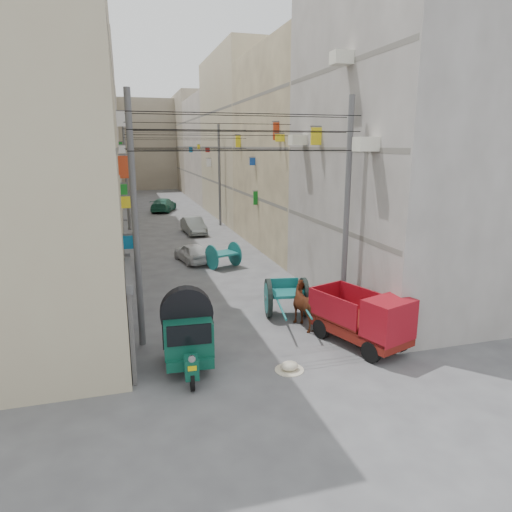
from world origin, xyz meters
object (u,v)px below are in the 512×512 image
object	(u,v)px
tonga_cart	(286,297)
feed_sack	(289,366)
mini_truck	(369,322)
distant_car_white	(192,252)
auto_rickshaw	(187,332)
horse	(309,306)
distant_car_grey	(194,226)
distant_car_green	(164,205)
second_cart	(223,255)

from	to	relation	value
tonga_cart	feed_sack	xyz separation A→B (m)	(-1.38, -4.13, -0.64)
mini_truck	distant_car_white	bearing A→B (deg)	87.48
auto_rickshaw	mini_truck	distance (m)	5.71
tonga_cart	horse	bearing A→B (deg)	-61.74
horse	auto_rickshaw	bearing A→B (deg)	10.63
distant_car_white	distant_car_grey	xyz separation A→B (m)	(1.36, 8.38, 0.06)
distant_car_green	tonga_cart	bearing A→B (deg)	111.86
distant_car_grey	second_cart	bearing A→B (deg)	-93.84
mini_truck	horse	distance (m)	2.49
horse	distant_car_white	size ratio (longest dim) A/B	0.58
second_cart	feed_sack	bearing A→B (deg)	-112.31
auto_rickshaw	distant_car_green	bearing A→B (deg)	89.80
auto_rickshaw	tonga_cart	distance (m)	5.21
feed_sack	distant_car_white	bearing A→B (deg)	93.57
mini_truck	second_cart	world-z (taller)	mini_truck
mini_truck	distant_car_white	distance (m)	13.35
mini_truck	distant_car_white	xyz separation A→B (m)	(-3.75, 12.81, -0.35)
distant_car_grey	distant_car_green	bearing A→B (deg)	90.61
auto_rickshaw	distant_car_white	size ratio (longest dim) A/B	0.84
horse	distant_car_green	world-z (taller)	horse
feed_sack	horse	distance (m)	3.46
auto_rickshaw	distant_car_white	xyz separation A→B (m)	(1.94, 12.46, -0.56)
mini_truck	feed_sack	xyz separation A→B (m)	(-2.91, -0.68, -0.76)
mini_truck	second_cart	bearing A→B (deg)	82.95
tonga_cart	mini_truck	xyz separation A→B (m)	(1.53, -3.45, 0.12)
auto_rickshaw	distant_car_green	xyz separation A→B (m)	(2.22, 33.50, -0.44)
feed_sack	distant_car_green	distance (m)	34.53
feed_sack	distant_car_grey	distance (m)	21.88
tonga_cart	mini_truck	world-z (taller)	mini_truck
horse	tonga_cart	bearing A→B (deg)	-83.58
second_cart	horse	bearing A→B (deg)	-101.78
second_cart	feed_sack	world-z (taller)	second_cart
distant_car_green	auto_rickshaw	bearing A→B (deg)	104.39
feed_sack	auto_rickshaw	bearing A→B (deg)	159.73
auto_rickshaw	second_cart	world-z (taller)	auto_rickshaw
second_cart	horse	world-z (taller)	horse
second_cart	tonga_cart	bearing A→B (deg)	-103.52
mini_truck	horse	world-z (taller)	mini_truck
horse	distant_car_grey	distance (m)	19.02
horse	feed_sack	bearing A→B (deg)	46.77
auto_rickshaw	horse	distance (m)	4.95
tonga_cart	second_cart	xyz separation A→B (m)	(-0.79, 7.65, -0.07)
second_cart	feed_sack	xyz separation A→B (m)	(-0.59, -11.78, -0.57)
auto_rickshaw	second_cart	bearing A→B (deg)	76.16
distant_car_white	distant_car_green	bearing A→B (deg)	-102.88
distant_car_white	distant_car_green	xyz separation A→B (m)	(0.27, 21.04, 0.11)
distant_car_grey	feed_sack	bearing A→B (deg)	-95.62
auto_rickshaw	distant_car_white	bearing A→B (deg)	84.71
auto_rickshaw	distant_car_white	world-z (taller)	auto_rickshaw
mini_truck	distant_car_green	world-z (taller)	mini_truck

